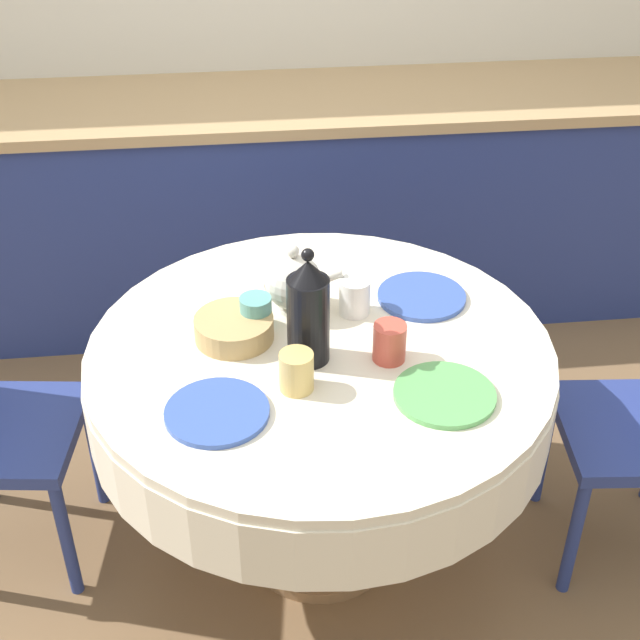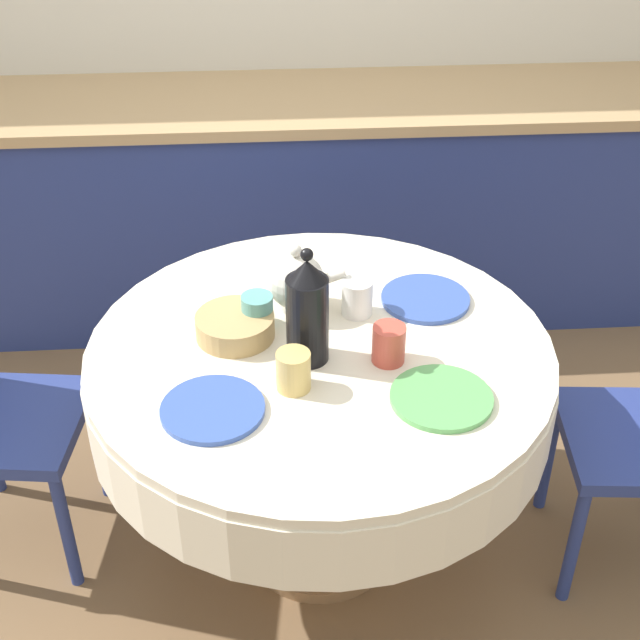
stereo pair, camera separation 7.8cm
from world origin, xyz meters
name	(u,v)px [view 2 (the right image)]	position (x,y,z in m)	size (l,w,h in m)	color
ground_plane	(320,544)	(0.00, 0.00, 0.00)	(12.00, 12.00, 0.00)	brown
kitchen_counter	(297,205)	(0.00, 1.36, 0.45)	(3.24, 0.64, 0.89)	navy
dining_table	(320,385)	(0.00, 0.00, 0.61)	(1.20, 1.20, 0.74)	olive
plate_near_left	(213,409)	(-0.26, -0.24, 0.75)	(0.24, 0.24, 0.01)	#3856AD
cup_near_left	(293,371)	(-0.07, -0.16, 0.79)	(0.08, 0.08, 0.10)	#DBB766
plate_near_right	(441,398)	(0.27, -0.23, 0.75)	(0.24, 0.24, 0.01)	#5BA85B
cup_near_right	(389,344)	(0.16, -0.07, 0.79)	(0.08, 0.08, 0.10)	#CC4C3D
plate_far_left	(225,292)	(-0.25, 0.26, 0.75)	(0.24, 0.24, 0.01)	white
cup_far_left	(257,313)	(-0.16, 0.09, 0.79)	(0.08, 0.08, 0.10)	#5BA39E
plate_far_right	(425,299)	(0.30, 0.19, 0.75)	(0.24, 0.24, 0.01)	#3856AD
cup_far_right	(357,298)	(0.11, 0.14, 0.79)	(0.08, 0.08, 0.10)	white
coffee_carafe	(307,312)	(-0.03, -0.05, 0.88)	(0.10, 0.10, 0.31)	black
teapot	(297,282)	(-0.05, 0.17, 0.83)	(0.21, 0.15, 0.20)	silver
bread_basket	(235,326)	(-0.21, 0.06, 0.77)	(0.20, 0.20, 0.06)	tan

